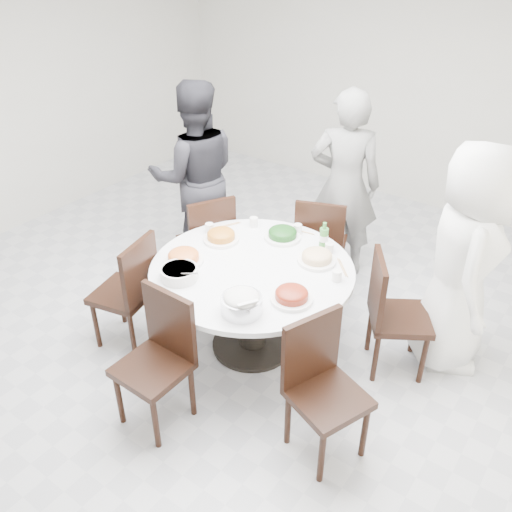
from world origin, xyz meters
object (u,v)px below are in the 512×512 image
Objects in this scene: chair_nw at (206,241)px; chair_se at (329,395)px; rice_bowl at (242,305)px; chair_n at (321,243)px; beverage_bottle at (324,236)px; diner_left at (195,176)px; soup_bowl at (179,273)px; chair_s at (152,366)px; dining_table at (252,308)px; diner_middle at (344,185)px; chair_ne at (400,316)px; diner_right at (463,261)px; chair_sw at (123,291)px.

chair_nw is 2.05m from chair_se.
chair_nw is 3.50× the size of rice_bowl.
beverage_bottle is (0.28, -0.49, 0.39)m from chair_n.
diner_left is at bearing -9.32° from chair_n.
rice_bowl is 0.60m from soup_bowl.
chair_s is 0.70m from rice_bowl.
chair_n is at bearing 76.74° from soup_bowl.
diner_middle is (-0.01, 1.42, 0.50)m from dining_table.
chair_ne is (1.00, 0.45, 0.10)m from dining_table.
chair_se is 1.41m from diner_right.
chair_se is at bearing -57.58° from beverage_bottle.
chair_sw is (-0.01, -0.97, 0.00)m from chair_nw.
chair_sw is at bearing -177.32° from rice_bowl.
chair_s is 4.13× the size of beverage_bottle.
beverage_bottle is (0.03, 0.99, 0.06)m from rice_bowl.
dining_table is at bearing 100.44° from diner_left.
diner_middle is at bearing 160.99° from diner_left.
diner_middle reaches higher than soup_bowl.
chair_nw is at bearing 92.05° from diner_left.
chair_n is at bearing 89.56° from dining_table.
chair_n is at bearing 68.08° from diner_middle.
chair_ne is 1.00× the size of chair_nw.
diner_right reaches higher than rice_bowl.
chair_ne is at bearing 118.24° from chair_nw.
chair_n is 3.53× the size of soup_bowl.
chair_nw is at bearing 120.75° from soup_bowl.
chair_s is 2.25m from diner_right.
chair_n is 1.00× the size of chair_sw.
chair_n is at bearing 55.16° from diner_right.
chair_ne reaches higher than rice_bowl.
chair_s is at bearing 47.00° from chair_sw.
dining_table is 1.58× the size of chair_se.
rice_bowl is 1.18× the size of beverage_bottle.
chair_nw and chair_sw have the same top height.
beverage_bottle is at bearing 119.60° from chair_sw.
chair_sw is at bearing 150.47° from chair_s.
dining_table is 0.96m from chair_nw.
diner_right reaches higher than chair_se.
chair_n is 1.77m from chair_sw.
rice_bowl is at bearing 79.95° from chair_sw.
chair_s is 3.50× the size of rice_bowl.
soup_bowl is at bearing 55.60° from chair_n.
dining_table is 6.51× the size of beverage_bottle.
chair_se is 3.53× the size of soup_bowl.
chair_n is 3.50× the size of rice_bowl.
chair_sw is 1.00× the size of chair_s.
soup_bowl is at bearing 114.80° from chair_s.
chair_se is (1.82, -0.01, 0.00)m from chair_sw.
beverage_bottle is at bearing 123.61° from diner_left.
chair_se is at bearing -28.84° from dining_table.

